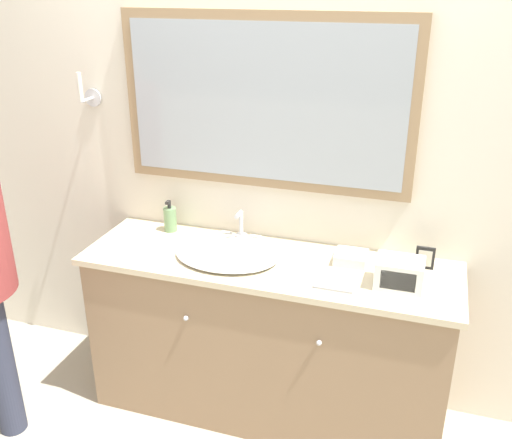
{
  "coord_description": "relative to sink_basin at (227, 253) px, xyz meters",
  "views": [
    {
      "loc": [
        0.66,
        -1.95,
        2.06
      ],
      "look_at": [
        -0.06,
        0.3,
        1.05
      ],
      "focal_mm": 40.0,
      "sensor_mm": 36.0,
      "label": 1
    }
  ],
  "objects": [
    {
      "name": "metal_tray",
      "position": [
        0.52,
        -0.1,
        -0.01
      ],
      "size": [
        0.17,
        0.11,
        0.01
      ],
      "color": "#ADADB2",
      "rests_on": "vanity_counter"
    },
    {
      "name": "vanity_counter",
      "position": [
        0.19,
        0.02,
        -0.44
      ],
      "size": [
        1.74,
        0.54,
        0.85
      ],
      "color": "#937556",
      "rests_on": "ground_plane"
    },
    {
      "name": "appliance_box",
      "position": [
        0.78,
        -0.03,
        0.04
      ],
      "size": [
        0.2,
        0.15,
        0.12
      ],
      "color": "white",
      "rests_on": "vanity_counter"
    },
    {
      "name": "sink_basin",
      "position": [
        0.0,
        0.0,
        0.0
      ],
      "size": [
        0.49,
        0.42,
        0.16
      ],
      "color": "white",
      "rests_on": "vanity_counter"
    },
    {
      "name": "soap_bottle",
      "position": [
        -0.38,
        0.19,
        0.05
      ],
      "size": [
        0.06,
        0.06,
        0.17
      ],
      "color": "#709966",
      "rests_on": "vanity_counter"
    },
    {
      "name": "hand_towel_near_sink",
      "position": [
        0.56,
        0.12,
        0.01
      ],
      "size": [
        0.14,
        0.14,
        0.05
      ],
      "color": "white",
      "rests_on": "vanity_counter"
    },
    {
      "name": "wall_back",
      "position": [
        0.19,
        0.31,
        0.42
      ],
      "size": [
        8.0,
        0.18,
        2.55
      ],
      "color": "silver",
      "rests_on": "ground_plane"
    },
    {
      "name": "picture_frame",
      "position": [
        0.88,
        0.17,
        0.03
      ],
      "size": [
        0.08,
        0.01,
        0.1
      ],
      "color": "black",
      "rests_on": "vanity_counter"
    }
  ]
}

